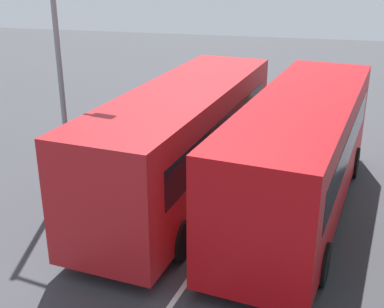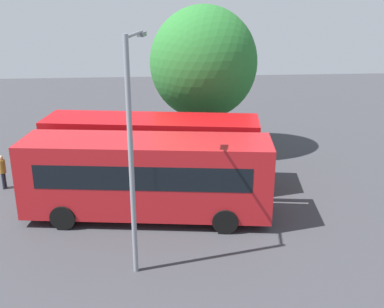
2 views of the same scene
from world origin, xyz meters
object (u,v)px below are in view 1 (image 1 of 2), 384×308
bus_far_left (301,151)px  bus_center_left (184,139)px  street_lamp (64,42)px  pedestrian (311,111)px

bus_far_left → bus_center_left: 3.28m
bus_center_left → street_lamp: size_ratio=1.32×
bus_far_left → pedestrian: bus_far_left is taller
bus_far_left → pedestrian: (6.85, -0.21, -0.86)m
bus_center_left → street_lamp: street_lamp is taller
bus_center_left → pedestrian: bus_center_left is taller
bus_far_left → bus_center_left: (0.22, 3.28, 0.00)m
bus_center_left → pedestrian: bearing=-20.0°
street_lamp → bus_far_left: bearing=6.9°
pedestrian → bus_far_left: bearing=6.1°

